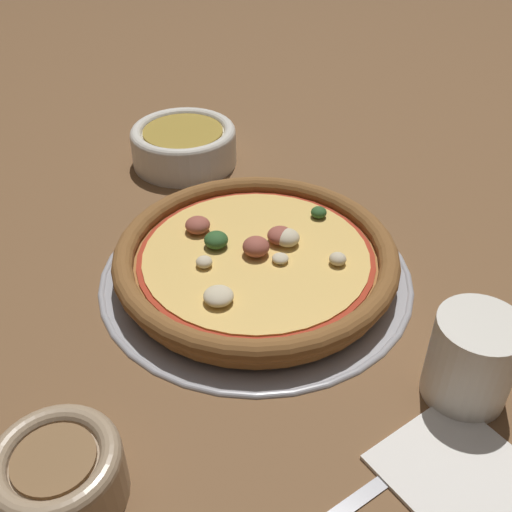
{
  "coord_description": "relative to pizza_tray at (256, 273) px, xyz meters",
  "views": [
    {
      "loc": [
        0.11,
        0.52,
        0.44
      ],
      "look_at": [
        0.0,
        0.0,
        0.03
      ],
      "focal_mm": 42.0,
      "sensor_mm": 36.0,
      "label": 1
    }
  ],
  "objects": [
    {
      "name": "bowl_near",
      "position": [
        0.05,
        -0.29,
        0.03
      ],
      "size": [
        0.16,
        0.16,
        0.06
      ],
      "color": "silver",
      "rests_on": "ground_plane"
    },
    {
      "name": "bowl_far",
      "position": [
        0.2,
        0.24,
        0.03
      ],
      "size": [
        0.1,
        0.1,
        0.06
      ],
      "color": "#9E8466",
      "rests_on": "ground_plane"
    },
    {
      "name": "ground_plane",
      "position": [
        0.0,
        0.0,
        -0.0
      ],
      "size": [
        3.0,
        3.0,
        0.0
      ],
      "primitive_type": "plane",
      "color": "brown"
    },
    {
      "name": "pizza_tray",
      "position": [
        0.0,
        0.0,
        0.0
      ],
      "size": [
        0.36,
        0.36,
        0.01
      ],
      "color": "#9E9EA3",
      "rests_on": "ground_plane"
    },
    {
      "name": "fork",
      "position": [
        -0.06,
        0.27,
        -0.0
      ],
      "size": [
        0.17,
        0.08,
        0.0
      ],
      "rotation": [
        0.0,
        0.0,
        9.83
      ],
      "color": "#B7B7BC",
      "rests_on": "ground_plane"
    },
    {
      "name": "pizza",
      "position": [
        0.0,
        -0.0,
        0.02
      ],
      "size": [
        0.32,
        0.32,
        0.04
      ],
      "color": "#A86B33",
      "rests_on": "pizza_tray"
    },
    {
      "name": "napkin",
      "position": [
        -0.11,
        0.28,
        0.0
      ],
      "size": [
        0.15,
        0.14,
        0.01
      ],
      "rotation": [
        0.0,
        0.0,
        0.42
      ],
      "color": "white",
      "rests_on": "ground_plane"
    },
    {
      "name": "drinking_cup",
      "position": [
        -0.15,
        0.21,
        0.04
      ],
      "size": [
        0.08,
        0.08,
        0.09
      ],
      "color": "silver",
      "rests_on": "ground_plane"
    }
  ]
}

